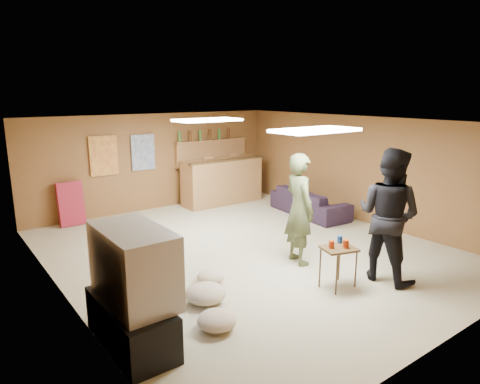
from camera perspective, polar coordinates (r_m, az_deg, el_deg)
ground at (r=7.46m, az=0.92°, el=-7.78°), size 7.00×7.00×0.00m
ceiling at (r=6.99m, az=0.99°, el=9.32°), size 6.00×7.00×0.02m
wall_back at (r=10.10m, az=-11.27°, el=3.97°), size 6.00×0.02×2.20m
wall_front at (r=4.96m, az=26.59°, el=-6.68°), size 6.00×0.02×2.20m
wall_left at (r=5.88m, az=-22.96°, el=-3.37°), size 0.02×7.00×2.20m
wall_right at (r=9.25m, az=15.87°, el=2.90°), size 0.02×7.00×2.20m
tv_stand at (r=4.94m, az=-14.30°, el=-16.58°), size 0.55×1.30×0.50m
dvd_box at (r=5.06m, az=-11.83°, el=-16.97°), size 0.35×0.50×0.08m
tv_body at (r=4.68m, az=-13.95°, el=-9.43°), size 0.60×1.10×0.80m
tv_screen at (r=4.79m, az=-10.51°, el=-8.70°), size 0.02×0.95×0.65m
bar_counter at (r=10.46m, az=-2.39°, el=1.46°), size 2.00×0.60×1.10m
bar_lip at (r=10.16m, az=-1.63°, el=4.27°), size 2.10×0.12×0.05m
bar_shelf at (r=10.68m, az=-3.81°, el=6.85°), size 2.00×0.18×0.05m
bar_backing at (r=10.74m, az=-3.85°, el=5.27°), size 2.00×0.14×0.60m
poster_left at (r=9.58m, az=-17.73°, el=4.63°), size 0.60×0.03×0.85m
poster_right at (r=9.90m, az=-12.80°, el=5.18°), size 0.55×0.03×0.80m
folding_chair_stack at (r=9.37m, az=-21.64°, el=-1.48°), size 0.50×0.26×0.91m
ceiling_panel_front at (r=5.88m, az=10.04°, el=8.11°), size 1.20×0.60×0.04m
ceiling_panel_back at (r=7.97m, az=-4.35°, el=9.54°), size 1.20×0.60×0.04m
person_olive at (r=6.77m, az=7.91°, el=-2.24°), size 0.55×0.72×1.77m
person_black at (r=6.43m, az=19.17°, el=-2.95°), size 0.84×1.02×1.93m
sofa at (r=9.64m, az=9.25°, el=-1.31°), size 0.97×2.03×0.57m
tray_table at (r=6.18m, az=12.93°, el=-9.78°), size 0.53×0.47×0.58m
cup_red_near at (r=6.02m, az=12.10°, el=-6.84°), size 0.10×0.10×0.11m
cup_red_far at (r=6.07m, az=13.94°, el=-6.73°), size 0.11×0.11×0.11m
cup_blue at (r=6.26m, az=13.16°, el=-6.16°), size 0.09×0.09×0.10m
bar_stool_left at (r=10.14m, az=-3.67°, el=1.06°), size 0.35×0.35×1.09m
bar_stool_right at (r=10.55m, az=-0.38°, el=2.22°), size 0.54×0.54×1.33m
cushion_near_tv at (r=5.72m, az=-4.59°, el=-13.32°), size 0.57×0.57×0.24m
cushion_mid at (r=6.26m, az=-3.95°, el=-11.19°), size 0.48×0.48×0.18m
cushion_far at (r=5.15m, az=-3.11°, el=-16.72°), size 0.49×0.49×0.21m
bottle_row at (r=10.54m, az=-4.69°, el=7.60°), size 1.48×0.08×0.26m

